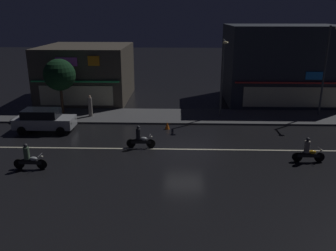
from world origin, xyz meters
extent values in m
plane|color=black|center=(0.00, 0.00, 0.00)|extent=(140.00, 140.00, 0.00)
cube|color=beige|center=(0.00, 0.00, 0.01)|extent=(30.56, 0.16, 0.01)
cube|color=#4C4C4F|center=(0.00, 7.39, 0.07)|extent=(32.16, 4.28, 0.14)
cube|color=#4C443A|center=(-9.65, 13.99, 2.68)|extent=(8.35, 8.82, 5.36)
cube|color=#33E572|center=(-9.65, 9.46, 2.60)|extent=(7.93, 0.24, 0.12)
cube|color=#268CF2|center=(-10.72, 9.52, 3.59)|extent=(1.16, 0.08, 0.55)
cube|color=#D83FD8|center=(-10.29, 9.52, 4.34)|extent=(1.93, 0.08, 0.76)
cube|color=orange|center=(-7.86, 9.52, 4.43)|extent=(1.02, 0.08, 0.86)
cube|color=beige|center=(-9.65, 9.52, 1.30)|extent=(6.68, 0.06, 1.80)
cube|color=#2D333D|center=(9.65, 13.66, 3.67)|extent=(10.73, 8.16, 7.35)
cube|color=red|center=(9.65, 9.46, 2.60)|extent=(10.19, 0.24, 0.12)
cube|color=#268CF2|center=(11.46, 9.52, 3.22)|extent=(1.63, 0.08, 0.70)
cube|color=beige|center=(9.65, 9.52, 1.30)|extent=(8.58, 0.06, 1.80)
cylinder|color=#47494C|center=(3.12, 7.41, 3.30)|extent=(0.16, 0.16, 6.33)
cube|color=#47494C|center=(3.12, 6.71, 6.37)|extent=(0.10, 1.40, 0.10)
ellipsoid|color=#F9E099|center=(3.12, 6.01, 6.29)|extent=(0.44, 0.32, 0.20)
cylinder|color=#47494C|center=(11.59, 8.02, 3.81)|extent=(0.16, 0.16, 7.34)
cube|color=#47494C|center=(11.59, 7.32, 7.38)|extent=(0.10, 1.40, 0.10)
cylinder|color=gray|center=(-7.78, 6.99, 0.92)|extent=(0.34, 0.34, 1.56)
sphere|color=tan|center=(-7.78, 6.99, 1.81)|extent=(0.22, 0.22, 0.22)
cylinder|color=#473323|center=(-10.43, 7.86, 1.27)|extent=(0.24, 0.24, 2.26)
sphere|color=black|center=(-10.43, 7.86, 3.47)|extent=(2.67, 2.67, 2.67)
cube|color=#9EA0A5|center=(-10.32, 3.40, 0.69)|extent=(4.30, 1.78, 0.76)
cube|color=black|center=(-10.54, 3.40, 1.37)|extent=(2.58, 1.57, 0.60)
cube|color=#F9F2CC|center=(-8.21, 4.01, 0.79)|extent=(0.08, 0.20, 0.12)
cube|color=#F9F2CC|center=(-8.21, 2.79, 0.79)|extent=(0.08, 0.20, 0.12)
cylinder|color=black|center=(-8.90, 4.29, 0.31)|extent=(0.62, 0.20, 0.62)
cylinder|color=black|center=(-8.90, 2.51, 0.31)|extent=(0.62, 0.20, 0.62)
cylinder|color=black|center=(-11.74, 4.29, 0.31)|extent=(0.62, 0.20, 0.62)
cylinder|color=black|center=(-11.74, 2.51, 0.31)|extent=(0.62, 0.20, 0.62)
cylinder|color=black|center=(-2.19, 0.22, 0.30)|extent=(0.60, 0.08, 0.60)
cylinder|color=black|center=(-3.49, 0.22, 0.30)|extent=(0.60, 0.10, 0.60)
cube|color=black|center=(-2.84, 0.22, 0.40)|extent=(1.30, 0.14, 0.20)
ellipsoid|color=#B2B7BC|center=(-2.64, 0.22, 0.62)|extent=(0.44, 0.26, 0.24)
cube|color=black|center=(-3.04, 0.22, 0.55)|extent=(0.56, 0.22, 0.10)
cylinder|color=slate|center=(-2.24, 0.22, 0.85)|extent=(0.03, 0.60, 0.03)
sphere|color=white|center=(-2.15, 0.22, 0.75)|extent=(0.14, 0.14, 0.14)
cylinder|color=#232328|center=(-2.99, 0.22, 0.95)|extent=(0.32, 0.32, 0.70)
sphere|color=#333338|center=(-2.99, 0.22, 1.41)|extent=(0.22, 0.22, 0.22)
cylinder|color=black|center=(7.94, -1.77, 0.30)|extent=(0.60, 0.08, 0.60)
cylinder|color=black|center=(6.64, -1.77, 0.30)|extent=(0.60, 0.10, 0.60)
cube|color=black|center=(7.29, -1.77, 0.40)|extent=(1.30, 0.14, 0.20)
ellipsoid|color=gold|center=(7.49, -1.77, 0.62)|extent=(0.44, 0.26, 0.24)
cube|color=black|center=(7.09, -1.77, 0.55)|extent=(0.56, 0.22, 0.10)
cylinder|color=slate|center=(7.89, -1.77, 0.85)|extent=(0.03, 0.60, 0.03)
sphere|color=white|center=(7.98, -1.77, 0.75)|extent=(0.14, 0.14, 0.14)
cylinder|color=gray|center=(7.14, -1.77, 0.95)|extent=(0.32, 0.32, 0.70)
sphere|color=#333338|center=(7.14, -1.77, 1.41)|extent=(0.22, 0.22, 0.22)
cylinder|color=black|center=(-8.09, -3.24, 0.30)|extent=(0.60, 0.08, 0.60)
cylinder|color=black|center=(-9.39, -3.24, 0.30)|extent=(0.60, 0.10, 0.60)
cube|color=black|center=(-8.74, -3.24, 0.40)|extent=(1.30, 0.14, 0.20)
ellipsoid|color=#B2B7BC|center=(-8.54, -3.24, 0.62)|extent=(0.44, 0.26, 0.24)
cube|color=black|center=(-8.94, -3.24, 0.55)|extent=(0.56, 0.22, 0.10)
cylinder|color=slate|center=(-8.14, -3.24, 0.85)|extent=(0.03, 0.60, 0.03)
sphere|color=white|center=(-8.05, -3.24, 0.75)|extent=(0.14, 0.14, 0.14)
cylinder|color=#4C664C|center=(-8.89, -3.24, 0.95)|extent=(0.32, 0.32, 0.70)
sphere|color=#333338|center=(-8.89, -3.24, 1.41)|extent=(0.22, 0.22, 0.22)
cone|color=orange|center=(-1.25, 4.17, 0.28)|extent=(0.36, 0.36, 0.55)
camera|label=1|loc=(-0.44, -21.11, 8.41)|focal=37.42mm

